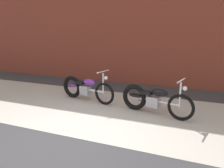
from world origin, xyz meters
name	(u,v)px	position (x,y,z in m)	size (l,w,h in m)	color
ground_plane	(73,138)	(0.00, 0.00, 0.00)	(80.00, 80.00, 0.00)	#38383A
sidewalk_slab	(105,109)	(0.00, 1.75, 0.00)	(36.00, 3.50, 0.01)	#B2ADA3
brick_building_wall	(139,17)	(0.00, 5.20, 2.70)	(36.00, 0.50, 5.40)	brown
motorcycle_purple	(84,88)	(-0.98, 2.29, 0.40)	(1.98, 0.71, 1.03)	black
motorcycle_black	(151,99)	(1.24, 1.93, 0.40)	(1.97, 0.74, 1.03)	black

